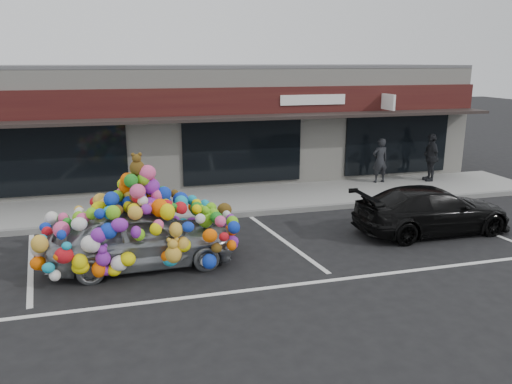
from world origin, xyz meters
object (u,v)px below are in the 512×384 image
object	(u,v)px
black_sedan	(432,210)
pedestrian_a	(380,160)
toy_car	(141,229)
pedestrian_c	(431,157)

from	to	relation	value
black_sedan	pedestrian_a	distance (m)	5.11
toy_car	black_sedan	distance (m)	7.58
toy_car	pedestrian_c	world-z (taller)	toy_car
toy_car	black_sedan	bearing A→B (deg)	-88.86
toy_car	pedestrian_a	size ratio (longest dim) A/B	2.69
pedestrian_a	pedestrian_c	distance (m)	1.95
toy_car	black_sedan	world-z (taller)	toy_car
toy_car	pedestrian_c	bearing A→B (deg)	-65.87
pedestrian_a	pedestrian_c	bearing A→B (deg)	171.57
black_sedan	toy_car	bearing A→B (deg)	91.82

